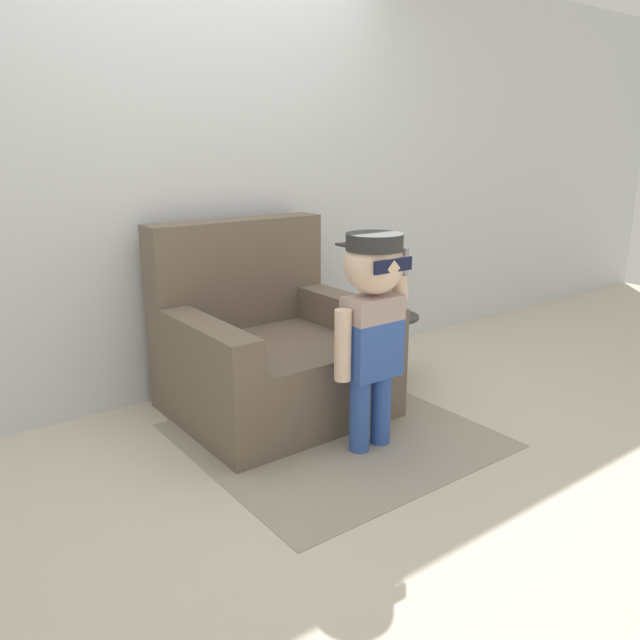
# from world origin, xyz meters

# --- Properties ---
(ground_plane) EXTENTS (10.00, 10.00, 0.00)m
(ground_plane) POSITION_xyz_m (0.00, 0.00, 0.00)
(ground_plane) COLOR beige
(wall_back) EXTENTS (10.00, 0.05, 2.60)m
(wall_back) POSITION_xyz_m (0.00, 0.82, 1.30)
(wall_back) COLOR silver
(wall_back) RESTS_ON ground_plane
(armchair) EXTENTS (1.07, 0.98, 1.04)m
(armchair) POSITION_xyz_m (0.12, 0.31, 0.35)
(armchair) COLOR #6B5B4C
(armchair) RESTS_ON ground_plane
(person_child) EXTENTS (0.44, 0.33, 1.06)m
(person_child) POSITION_xyz_m (0.26, -0.41, 0.71)
(person_child) COLOR #3356AD
(person_child) RESTS_ON ground_plane
(side_table) EXTENTS (0.34, 0.34, 0.43)m
(side_table) POSITION_xyz_m (0.95, 0.19, 0.26)
(side_table) COLOR #333333
(side_table) RESTS_ON ground_plane
(rug) EXTENTS (1.41, 1.36, 0.01)m
(rug) POSITION_xyz_m (0.19, -0.21, 0.00)
(rug) COLOR #9E9384
(rug) RESTS_ON ground_plane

